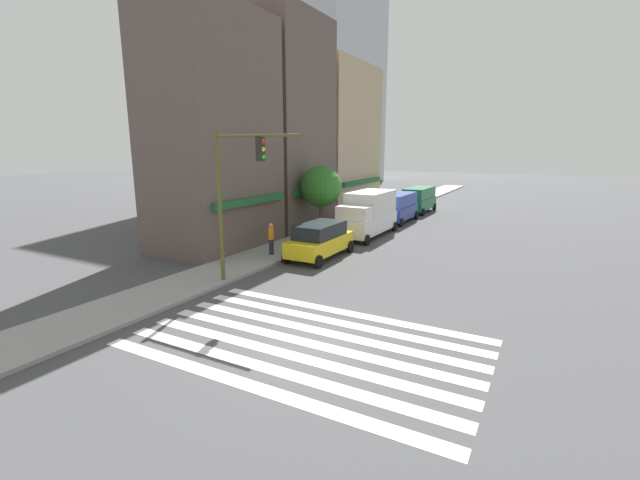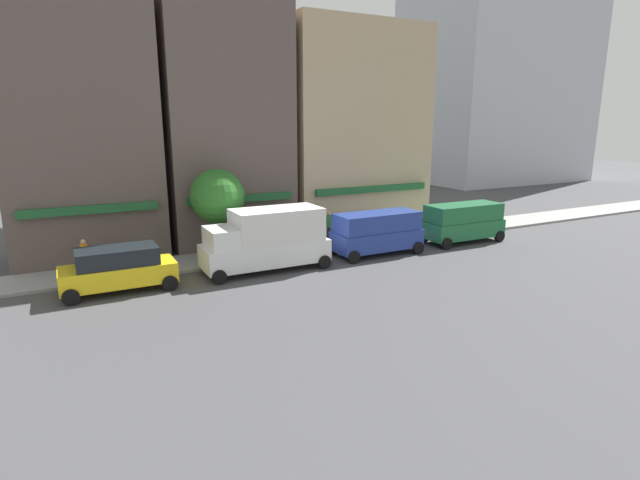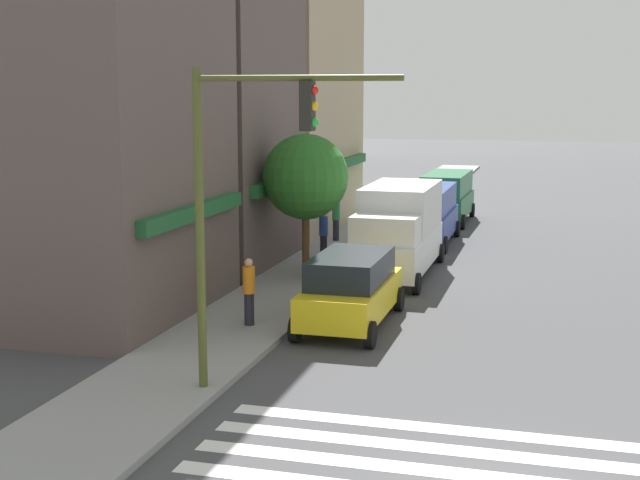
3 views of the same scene
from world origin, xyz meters
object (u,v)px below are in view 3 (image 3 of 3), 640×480
object	(u,v)px
traffic_signal	(241,180)
suv_yellow	(351,288)
pedestrian_orange_vest	(249,290)
van_green	(447,195)
box_truck_white	(398,229)
van_blue	(427,212)
pedestrian_green_top	(336,218)
pedestrian_blue_shirt	(324,234)
street_tree	(306,177)

from	to	relation	value
traffic_signal	suv_yellow	xyz separation A→B (m)	(6.05, -0.80, -3.45)
suv_yellow	pedestrian_orange_vest	bearing A→B (deg)	115.46
traffic_signal	van_green	distance (m)	25.86
suv_yellow	box_truck_white	bearing A→B (deg)	-0.28
van_blue	pedestrian_green_top	distance (m)	3.72
pedestrian_orange_vest	suv_yellow	bearing A→B (deg)	-165.97
traffic_signal	box_truck_white	xyz separation A→B (m)	(12.92, -0.80, -2.89)
box_truck_white	van_green	distance (m)	12.73
suv_yellow	van_green	bearing A→B (deg)	-0.28
pedestrian_green_top	traffic_signal	bearing A→B (deg)	-27.50
traffic_signal	pedestrian_green_top	distance (m)	18.82
van_green	pedestrian_blue_shirt	distance (m)	11.70
traffic_signal	van_blue	xyz separation A→B (m)	(19.39, -0.80, -3.19)
suv_yellow	van_blue	distance (m)	13.35
traffic_signal	pedestrian_green_top	xyz separation A→B (m)	(18.30, 2.75, -3.40)
traffic_signal	van_green	size ratio (longest dim) A/B	1.32
traffic_signal	suv_yellow	bearing A→B (deg)	-7.53
van_green	pedestrian_orange_vest	xyz separation A→B (m)	(-20.78, 2.45, -0.21)
suv_yellow	street_tree	xyz separation A→B (m)	(5.29, 2.80, 2.39)
box_truck_white	van_green	xyz separation A→B (m)	(12.73, -0.00, -0.30)
van_green	van_blue	bearing A→B (deg)	-179.13
van_green	box_truck_white	bearing A→B (deg)	-179.13
van_blue	suv_yellow	bearing A→B (deg)	179.62
traffic_signal	suv_yellow	size ratio (longest dim) A/B	1.41
pedestrian_blue_shirt	pedestrian_orange_vest	size ratio (longest dim) A/B	1.00
van_blue	street_tree	distance (m)	8.79
van_blue	pedestrian_orange_vest	world-z (taller)	van_blue
traffic_signal	pedestrian_green_top	size ratio (longest dim) A/B	3.76
van_green	suv_yellow	bearing A→B (deg)	-179.13
van_blue	van_green	xyz separation A→B (m)	(6.26, 0.00, 0.00)
pedestrian_orange_vest	traffic_signal	bearing A→B (deg)	96.99
van_green	pedestrian_orange_vest	world-z (taller)	van_green
traffic_signal	street_tree	bearing A→B (deg)	10.01
pedestrian_orange_vest	pedestrian_blue_shirt	bearing A→B (deg)	-98.36
pedestrian_orange_vest	street_tree	xyz separation A→B (m)	(6.47, 0.35, 2.35)
suv_yellow	van_blue	bearing A→B (deg)	-0.28
traffic_signal	pedestrian_orange_vest	xyz separation A→B (m)	(4.87, 1.65, -3.40)
pedestrian_green_top	street_tree	xyz separation A→B (m)	(-6.96, -0.75, 2.35)
pedestrian_blue_shirt	street_tree	world-z (taller)	street_tree
suv_yellow	pedestrian_blue_shirt	bearing A→B (deg)	19.63
box_truck_white	van_blue	distance (m)	6.48
pedestrian_blue_shirt	street_tree	bearing A→B (deg)	-90.00
traffic_signal	pedestrian_blue_shirt	bearing A→B (deg)	8.73
van_blue	street_tree	xyz separation A→B (m)	(-8.05, 2.80, 2.13)
van_blue	pedestrian_green_top	size ratio (longest dim) A/B	2.83
box_truck_white	traffic_signal	bearing A→B (deg)	176.53
traffic_signal	van_green	bearing A→B (deg)	-1.79
suv_yellow	pedestrian_orange_vest	world-z (taller)	suv_yellow
traffic_signal	van_green	world-z (taller)	traffic_signal
box_truck_white	pedestrian_blue_shirt	size ratio (longest dim) A/B	3.50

